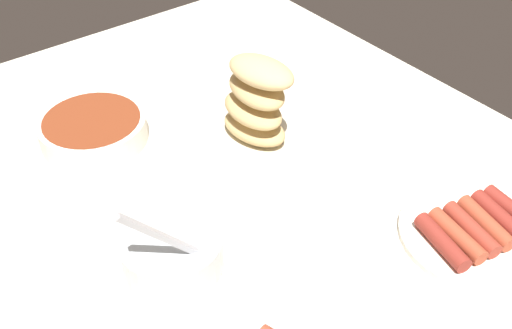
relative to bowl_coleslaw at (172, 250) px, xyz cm
name	(u,v)px	position (x,y,z in cm)	size (l,w,h in cm)	color
ground_plane	(262,197)	(-4.58, 18.33, -4.35)	(120.00, 90.00, 3.00)	silver
bowl_coleslaw	(172,250)	(0.00, 0.00, 0.00)	(13.46, 14.02, 14.56)	silver
plate_sausages	(477,231)	(20.95, 35.51, -1.68)	(20.98, 20.98, 3.31)	white
bread_stack	(256,100)	(-15.50, 25.62, 4.35)	(13.77, 9.84, 14.40)	tan
bowl_chili	(93,128)	(-30.94, 4.09, -0.55)	(17.39, 17.39, 4.17)	white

